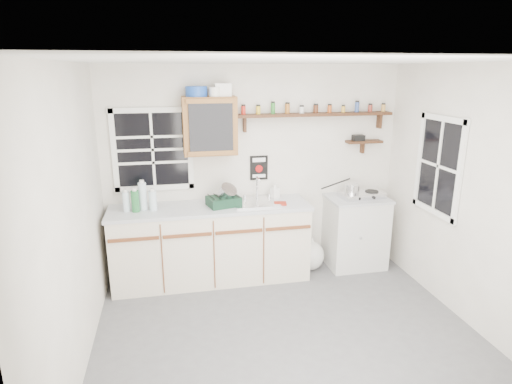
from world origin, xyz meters
TOP-DOWN VIEW (x-y plane):
  - room at (0.00, 0.00)m, footprint 3.64×3.24m
  - main_cabinet at (-0.58, 1.30)m, footprint 2.31×0.63m
  - right_cabinet at (1.25, 1.32)m, footprint 0.73×0.57m
  - sink at (-0.05, 1.30)m, footprint 0.52×0.44m
  - upper_cabinet at (-0.55, 1.44)m, footprint 0.60×0.32m
  - upper_cabinet_clutter at (-0.56, 1.44)m, footprint 0.50×0.24m
  - spice_shelf at (0.72, 1.51)m, footprint 1.91×0.18m
  - secondary_shelf at (1.36, 1.52)m, footprint 0.45×0.16m
  - warning_sign at (0.05, 1.59)m, footprint 0.22×0.02m
  - window_back at (-1.20, 1.59)m, footprint 0.93×0.03m
  - window_right at (1.79, 0.55)m, footprint 0.03×0.78m
  - water_bottles at (-1.36, 1.29)m, footprint 0.37×0.14m
  - dish_rack at (-0.42, 1.28)m, footprint 0.41×0.35m
  - soap_bottle at (0.22, 1.46)m, footprint 0.12×0.12m
  - rag at (0.22, 1.20)m, footprint 0.16×0.15m
  - hotplate at (1.29, 1.31)m, footprint 0.56×0.33m
  - saucepan at (1.15, 1.31)m, footprint 0.43×0.28m
  - trash_bag at (0.65, 1.30)m, footprint 0.39×0.35m

SIDE VIEW (x-z plane):
  - trash_bag at x=0.65m, z-range -0.03..0.41m
  - right_cabinet at x=1.25m, z-range 0.00..0.91m
  - main_cabinet at x=-0.58m, z-range 0.00..0.92m
  - rag at x=0.22m, z-range 0.92..0.94m
  - sink at x=-0.05m, z-range 0.79..1.08m
  - hotplate at x=1.29m, z-range 0.91..0.98m
  - dish_rack at x=-0.42m, z-range 0.87..1.14m
  - soap_bottle at x=0.22m, z-range 0.92..1.12m
  - saucepan at x=1.15m, z-range 0.94..1.13m
  - water_bottles at x=-1.36m, z-range 0.88..1.23m
  - room at x=0.00m, z-range -0.02..2.52m
  - warning_sign at x=0.05m, z-range 1.13..1.43m
  - window_right at x=1.79m, z-range 0.91..1.99m
  - window_back at x=-1.20m, z-range 1.06..2.04m
  - secondary_shelf at x=1.36m, z-range 1.46..1.69m
  - upper_cabinet at x=-0.55m, z-range 1.50..2.15m
  - spice_shelf at x=0.72m, z-range 1.75..2.10m
  - upper_cabinet_clutter at x=-0.56m, z-range 2.14..2.28m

